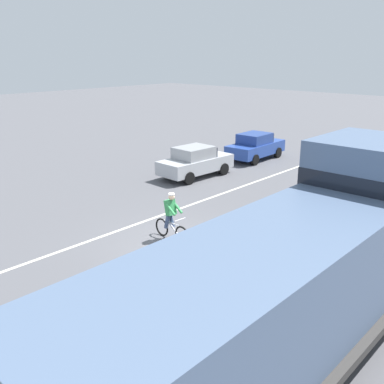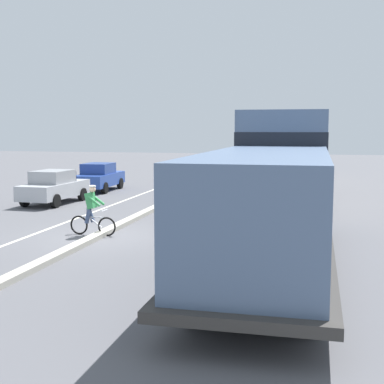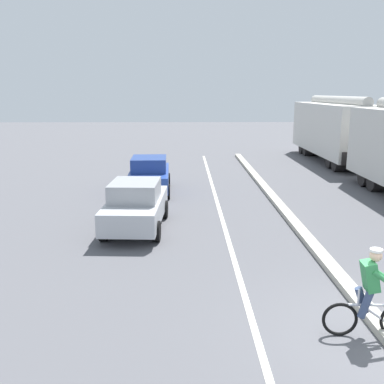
{
  "view_description": "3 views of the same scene",
  "coord_description": "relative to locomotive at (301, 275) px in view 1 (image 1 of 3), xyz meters",
  "views": [
    {
      "loc": [
        9.98,
        -10.17,
        6.3
      ],
      "look_at": [
        -0.65,
        1.51,
        1.37
      ],
      "focal_mm": 42.0,
      "sensor_mm": 36.0,
      "label": 1
    },
    {
      "loc": [
        7.06,
        -16.58,
        3.64
      ],
      "look_at": [
        3.13,
        0.14,
        1.58
      ],
      "focal_mm": 50.0,
      "sensor_mm": 36.0,
      "label": 2
    },
    {
      "loc": [
        -3.72,
        -7.4,
        4.45
      ],
      "look_at": [
        -3.46,
        9.01,
        0.77
      ],
      "focal_mm": 42.0,
      "sensor_mm": 36.0,
      "label": 3
    }
  ],
  "objects": [
    {
      "name": "parked_car_silver",
      "position": [
        -11.29,
        9.23,
        -0.98
      ],
      "size": [
        1.99,
        4.28,
        1.62
      ],
      "color": "#B7BABF",
      "rests_on": "ground"
    },
    {
      "name": "cyclist",
      "position": [
        -6.31,
        2.42,
        -0.98
      ],
      "size": [
        1.71,
        0.48,
        1.71
      ],
      "color": "black",
      "rests_on": "ground"
    },
    {
      "name": "parked_car_blue",
      "position": [
        -11.26,
        14.7,
        -0.98
      ],
      "size": [
        1.93,
        4.25,
        1.62
      ],
      "color": "#28479E",
      "rests_on": "ground"
    },
    {
      "name": "lane_stripe",
      "position": [
        -8.35,
        8.32,
        -1.79
      ],
      "size": [
        0.14,
        36.0,
        0.01
      ],
      "primitive_type": "cube",
      "color": "silver",
      "rests_on": "ground"
    },
    {
      "name": "ground_plane",
      "position": [
        -5.95,
        2.32,
        -1.8
      ],
      "size": [
        120.0,
        120.0,
        0.0
      ],
      "primitive_type": "plane",
      "color": "#56565B"
    },
    {
      "name": "locomotive",
      "position": [
        0.0,
        0.0,
        0.0
      ],
      "size": [
        3.1,
        11.61,
        4.2
      ],
      "color": "slate",
      "rests_on": "ground"
    },
    {
      "name": "median_curb",
      "position": [
        -5.95,
        8.32,
        -1.72
      ],
      "size": [
        0.36,
        36.0,
        0.16
      ],
      "primitive_type": "cube",
      "color": "#B2AD9E",
      "rests_on": "ground"
    }
  ]
}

